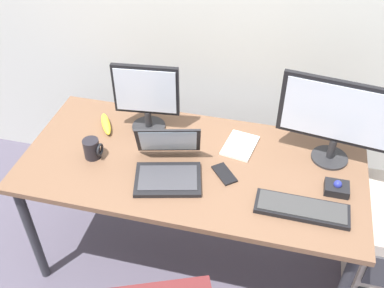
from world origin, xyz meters
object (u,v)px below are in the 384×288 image
(laptop, at_px, (168,165))
(monitor_side, at_px, (146,96))
(monitor_main, at_px, (340,117))
(banana, at_px, (106,124))
(paper_notepad, at_px, (240,146))
(cell_phone, at_px, (224,174))
(trackball_mouse, at_px, (337,188))
(coffee_mug, at_px, (92,149))
(keyboard, at_px, (302,209))

(laptop, bearing_deg, monitor_side, 122.74)
(monitor_main, relative_size, banana, 2.98)
(paper_notepad, distance_m, cell_phone, 0.23)
(trackball_mouse, height_order, banana, trackball_mouse)
(monitor_side, height_order, laptop, monitor_side)
(monitor_main, xyz_separation_m, coffee_mug, (-1.15, -0.27, -0.21))
(laptop, xyz_separation_m, banana, (-0.43, 0.26, -0.03))
(paper_notepad, xyz_separation_m, banana, (-0.73, -0.01, 0.01))
(monitor_side, distance_m, cell_phone, 0.57)
(keyboard, height_order, paper_notepad, keyboard)
(coffee_mug, bearing_deg, trackball_mouse, 2.08)
(laptop, bearing_deg, cell_phone, 10.79)
(keyboard, relative_size, paper_notepad, 1.98)
(paper_notepad, bearing_deg, laptop, -137.87)
(keyboard, xyz_separation_m, trackball_mouse, (0.15, 0.16, 0.01))
(monitor_side, relative_size, coffee_mug, 3.64)
(monitor_main, bearing_deg, keyboard, -106.82)
(monitor_side, bearing_deg, coffee_mug, -123.61)
(laptop, relative_size, paper_notepad, 1.85)
(coffee_mug, distance_m, banana, 0.25)
(trackball_mouse, xyz_separation_m, coffee_mug, (-1.18, -0.04, 0.03))
(keyboard, xyz_separation_m, laptop, (-0.64, 0.09, 0.04))
(keyboard, distance_m, paper_notepad, 0.50)
(laptop, distance_m, cell_phone, 0.27)
(cell_phone, bearing_deg, monitor_side, 110.75)
(keyboard, xyz_separation_m, banana, (-1.06, 0.36, 0.01))
(trackball_mouse, relative_size, cell_phone, 0.77)
(banana, bearing_deg, keyboard, -18.51)
(cell_phone, bearing_deg, laptop, 151.02)
(monitor_side, xyz_separation_m, cell_phone, (0.47, -0.26, -0.20))
(keyboard, distance_m, cell_phone, 0.40)
(coffee_mug, relative_size, banana, 0.55)
(coffee_mug, xyz_separation_m, cell_phone, (0.66, 0.03, -0.05))
(monitor_side, distance_m, laptop, 0.40)
(monitor_side, distance_m, coffee_mug, 0.38)
(coffee_mug, distance_m, cell_phone, 0.66)
(cell_phone, relative_size, banana, 0.75)
(keyboard, relative_size, banana, 2.17)
(cell_phone, bearing_deg, coffee_mug, 142.74)
(monitor_main, relative_size, monitor_side, 1.50)
(coffee_mug, relative_size, cell_phone, 0.73)
(keyboard, height_order, trackball_mouse, trackball_mouse)
(trackball_mouse, height_order, paper_notepad, trackball_mouse)
(cell_phone, bearing_deg, trackball_mouse, -38.24)
(monitor_side, relative_size, keyboard, 0.92)
(laptop, bearing_deg, monitor_main, 20.94)
(paper_notepad, bearing_deg, monitor_main, 1.60)
(laptop, xyz_separation_m, trackball_mouse, (0.78, 0.06, -0.03))
(banana, bearing_deg, monitor_main, 1.16)
(keyboard, bearing_deg, banana, 161.49)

